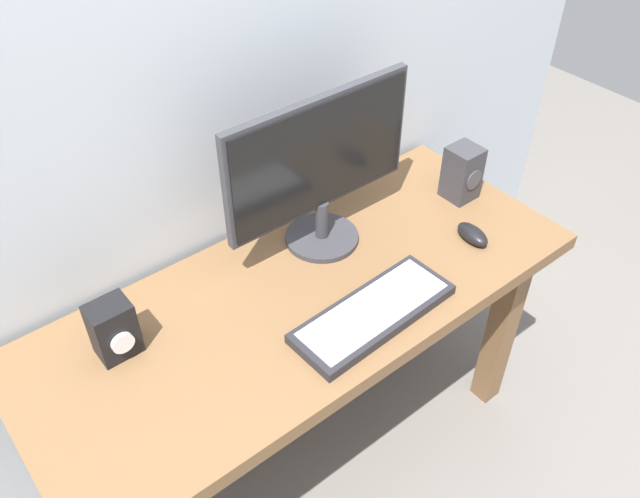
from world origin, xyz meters
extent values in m
plane|color=slate|center=(0.00, 0.00, 0.00)|extent=(6.00, 6.00, 0.00)
cube|color=brown|center=(0.00, 0.00, 0.72)|extent=(1.48, 0.61, 0.04)
cube|color=brown|center=(0.64, -0.21, 0.35)|extent=(0.07, 0.07, 0.70)
cube|color=brown|center=(-0.64, 0.21, 0.35)|extent=(0.07, 0.07, 0.70)
cube|color=brown|center=(0.64, 0.21, 0.35)|extent=(0.07, 0.07, 0.70)
cylinder|color=#333338|center=(0.16, 0.14, 0.75)|extent=(0.20, 0.20, 0.02)
cylinder|color=#333338|center=(0.16, 0.14, 0.82)|extent=(0.04, 0.04, 0.11)
cube|color=#333338|center=(0.16, 0.15, 1.02)|extent=(0.57, 0.02, 0.32)
cube|color=black|center=(0.16, 0.13, 1.02)|extent=(0.54, 0.01, 0.30)
cube|color=#232328|center=(0.08, -0.17, 0.76)|extent=(0.44, 0.18, 0.03)
cube|color=silver|center=(0.08, -0.17, 0.78)|extent=(0.40, 0.15, 0.00)
ellipsoid|color=black|center=(0.49, -0.13, 0.77)|extent=(0.07, 0.11, 0.04)
cube|color=#333338|center=(0.62, 0.04, 0.83)|extent=(0.09, 0.09, 0.17)
cylinder|color=#3F3F44|center=(0.62, -0.01, 0.83)|extent=(0.06, 0.00, 0.06)
cube|color=black|center=(-0.46, 0.12, 0.82)|extent=(0.10, 0.08, 0.15)
cylinder|color=silver|center=(-0.46, 0.08, 0.81)|extent=(0.05, 0.01, 0.05)
camera|label=1|loc=(-0.72, -0.96, 1.94)|focal=37.01mm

